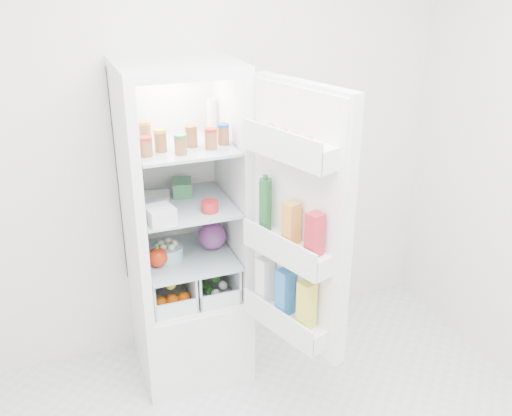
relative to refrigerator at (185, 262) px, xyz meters
name	(u,v)px	position (x,y,z in m)	size (l,w,h in m)	color
room_walls	(325,179)	(0.20, -1.25, 0.93)	(3.02, 3.02, 2.61)	silver
refrigerator	(185,262)	(0.00, 0.00, 0.00)	(0.60, 0.60, 1.80)	silver
shelf_low	(187,256)	(0.00, -0.06, 0.07)	(0.49, 0.53, 0.01)	#9FB4BA
shelf_mid	(184,205)	(0.00, -0.06, 0.38)	(0.49, 0.53, 0.01)	#9FB4BA
shelf_top	(181,145)	(0.00, -0.06, 0.71)	(0.49, 0.53, 0.01)	#9FB4BA
crisper_left	(167,280)	(-0.12, -0.06, -0.06)	(0.23, 0.46, 0.22)	silver
crisper_right	(209,272)	(0.12, -0.06, -0.06)	(0.23, 0.46, 0.22)	silver
condiment_jars	(180,141)	(-0.02, -0.14, 0.76)	(0.46, 0.32, 0.08)	#B21919
squeeze_bottle	(212,116)	(0.21, 0.09, 0.81)	(0.05, 0.05, 0.18)	silver
tub_white	(160,215)	(-0.17, -0.26, 0.43)	(0.13, 0.13, 0.08)	silver
tin_red	(210,206)	(0.10, -0.22, 0.42)	(0.09, 0.09, 0.06)	red
foil_tray	(154,198)	(-0.14, 0.02, 0.41)	(0.16, 0.12, 0.04)	silver
tub_green	(182,188)	(0.02, 0.06, 0.43)	(0.10, 0.14, 0.08)	#387D4A
red_cabbage	(212,236)	(0.15, -0.04, 0.16)	(0.16, 0.16, 0.16)	#581E50
bell_pepper	(158,257)	(-0.17, -0.13, 0.14)	(0.11, 0.11, 0.11)	red
mushroom_bowl	(168,253)	(-0.11, -0.07, 0.12)	(0.16, 0.16, 0.08)	#8EBCD4
citrus_pile	(169,288)	(-0.12, -0.12, -0.07)	(0.20, 0.24, 0.16)	orange
veg_pile	(210,279)	(0.13, -0.06, -0.10)	(0.16, 0.30, 0.10)	#204F1A
fridge_door	(296,228)	(0.40, -0.62, 0.43)	(0.34, 0.59, 1.30)	silver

